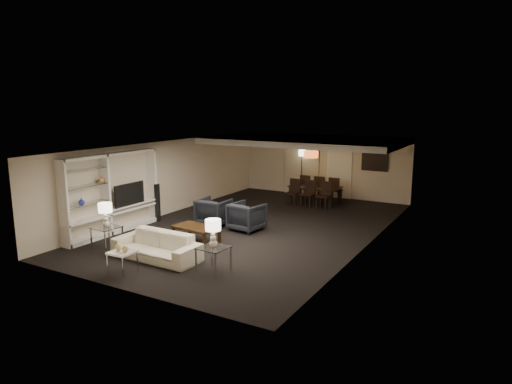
{
  "coord_description": "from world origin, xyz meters",
  "views": [
    {
      "loc": [
        6.72,
        -11.77,
        3.78
      ],
      "look_at": [
        0.0,
        0.0,
        1.1
      ],
      "focal_mm": 32.0,
      "sensor_mm": 36.0,
      "label": 1
    }
  ],
  "objects_px": {
    "table_lamp_right": "(213,233)",
    "chair_nl": "(293,192)",
    "armchair_left": "(214,212)",
    "side_table_left": "(107,238)",
    "floor_speaker": "(157,203)",
    "vase_blue": "(81,201)",
    "marble_table": "(123,262)",
    "floor_lamp": "(302,173)",
    "dining_table": "(314,195)",
    "chair_fr": "(336,190)",
    "chair_fl": "(307,187)",
    "chair_nm": "(308,194)",
    "armchair_right": "(247,217)",
    "television": "(127,194)",
    "table_lamp_left": "(106,215)",
    "chair_fm": "(321,188)",
    "pendant_light": "(311,154)",
    "sofa": "(156,246)",
    "coffee_table": "(196,234)",
    "vase_amber": "(101,179)",
    "chair_nr": "(323,195)",
    "side_table_right": "(214,259)"
  },
  "relations": [
    {
      "from": "side_table_right",
      "to": "chair_nr",
      "type": "height_order",
      "value": "chair_nr"
    },
    {
      "from": "armchair_right",
      "to": "floor_lamp",
      "type": "bearing_deg",
      "value": -74.78
    },
    {
      "from": "pendant_light",
      "to": "vase_amber",
      "type": "xyz_separation_m",
      "value": [
        -3.61,
        -6.48,
        -0.27
      ]
    },
    {
      "from": "armchair_left",
      "to": "side_table_left",
      "type": "bearing_deg",
      "value": 69.73
    },
    {
      "from": "armchair_left",
      "to": "chair_fl",
      "type": "relative_size",
      "value": 0.95
    },
    {
      "from": "table_lamp_left",
      "to": "chair_fl",
      "type": "relative_size",
      "value": 0.66
    },
    {
      "from": "chair_fl",
      "to": "television",
      "type": "bearing_deg",
      "value": 64.98
    },
    {
      "from": "chair_fl",
      "to": "table_lamp_left",
      "type": "bearing_deg",
      "value": 75.0
    },
    {
      "from": "chair_fl",
      "to": "chair_fr",
      "type": "relative_size",
      "value": 1.0
    },
    {
      "from": "table_lamp_left",
      "to": "floor_speaker",
      "type": "bearing_deg",
      "value": 104.9
    },
    {
      "from": "table_lamp_right",
      "to": "vase_blue",
      "type": "distance_m",
      "value": 4.35
    },
    {
      "from": "armchair_right",
      "to": "dining_table",
      "type": "height_order",
      "value": "armchair_right"
    },
    {
      "from": "side_table_left",
      "to": "television",
      "type": "distance_m",
      "value": 2.05
    },
    {
      "from": "chair_fr",
      "to": "television",
      "type": "bearing_deg",
      "value": 59.13
    },
    {
      "from": "sofa",
      "to": "vase_blue",
      "type": "distance_m",
      "value": 2.77
    },
    {
      "from": "side_table_right",
      "to": "floor_speaker",
      "type": "xyz_separation_m",
      "value": [
        -4.14,
        2.8,
        0.32
      ]
    },
    {
      "from": "chair_nm",
      "to": "pendant_light",
      "type": "bearing_deg",
      "value": 82.99
    },
    {
      "from": "marble_table",
      "to": "table_lamp_right",
      "type": "bearing_deg",
      "value": 32.91
    },
    {
      "from": "armchair_right",
      "to": "side_table_left",
      "type": "distance_m",
      "value": 4.02
    },
    {
      "from": "side_table_left",
      "to": "vase_blue",
      "type": "xyz_separation_m",
      "value": [
        -0.94,
        0.04,
        0.87
      ]
    },
    {
      "from": "armchair_left",
      "to": "floor_lamp",
      "type": "xyz_separation_m",
      "value": [
        0.45,
        5.63,
        0.52
      ]
    },
    {
      "from": "marble_table",
      "to": "floor_speaker",
      "type": "relative_size",
      "value": 0.42
    },
    {
      "from": "sofa",
      "to": "vase_blue",
      "type": "height_order",
      "value": "vase_blue"
    },
    {
      "from": "side_table_left",
      "to": "floor_speaker",
      "type": "xyz_separation_m",
      "value": [
        -0.74,
        2.8,
        0.32
      ]
    },
    {
      "from": "coffee_table",
      "to": "side_table_left",
      "type": "relative_size",
      "value": 2.0
    },
    {
      "from": "chair_fm",
      "to": "chair_nr",
      "type": "bearing_deg",
      "value": 114.88
    },
    {
      "from": "side_table_left",
      "to": "marble_table",
      "type": "distance_m",
      "value": 2.03
    },
    {
      "from": "table_lamp_left",
      "to": "floor_speaker",
      "type": "height_order",
      "value": "table_lamp_left"
    },
    {
      "from": "table_lamp_right",
      "to": "chair_nl",
      "type": "xyz_separation_m",
      "value": [
        -1.36,
        7.07,
        -0.41
      ]
    },
    {
      "from": "chair_fr",
      "to": "armchair_left",
      "type": "bearing_deg",
      "value": 67.96
    },
    {
      "from": "side_table_left",
      "to": "television",
      "type": "xyz_separation_m",
      "value": [
        -0.91,
        1.65,
        0.79
      ]
    },
    {
      "from": "table_lamp_right",
      "to": "chair_nm",
      "type": "height_order",
      "value": "table_lamp_right"
    },
    {
      "from": "coffee_table",
      "to": "side_table_right",
      "type": "xyz_separation_m",
      "value": [
        1.7,
        -1.6,
        0.07
      ]
    },
    {
      "from": "dining_table",
      "to": "chair_fr",
      "type": "xyz_separation_m",
      "value": [
        0.6,
        0.65,
        0.16
      ]
    },
    {
      "from": "side_table_left",
      "to": "side_table_right",
      "type": "xyz_separation_m",
      "value": [
        3.4,
        0.0,
        0.0
      ]
    },
    {
      "from": "marble_table",
      "to": "dining_table",
      "type": "relative_size",
      "value": 0.28
    },
    {
      "from": "coffee_table",
      "to": "floor_speaker",
      "type": "relative_size",
      "value": 1.02
    },
    {
      "from": "table_lamp_right",
      "to": "floor_lamp",
      "type": "relative_size",
      "value": 0.34
    },
    {
      "from": "floor_speaker",
      "to": "vase_blue",
      "type": "bearing_deg",
      "value": -110.52
    },
    {
      "from": "chair_nm",
      "to": "coffee_table",
      "type": "bearing_deg",
      "value": -96.74
    },
    {
      "from": "side_table_left",
      "to": "vase_amber",
      "type": "bearing_deg",
      "value": 141.19
    },
    {
      "from": "vase_amber",
      "to": "chair_fl",
      "type": "distance_m",
      "value": 8.26
    },
    {
      "from": "vase_amber",
      "to": "chair_nr",
      "type": "distance_m",
      "value": 7.66
    },
    {
      "from": "floor_speaker",
      "to": "chair_nl",
      "type": "height_order",
      "value": "floor_speaker"
    },
    {
      "from": "chair_fm",
      "to": "pendant_light",
      "type": "bearing_deg",
      "value": 91.59
    },
    {
      "from": "coffee_table",
      "to": "chair_fr",
      "type": "xyz_separation_m",
      "value": [
        1.54,
        6.77,
        0.26
      ]
    },
    {
      "from": "side_table_left",
      "to": "table_lamp_right",
      "type": "height_order",
      "value": "table_lamp_right"
    },
    {
      "from": "sofa",
      "to": "table_lamp_right",
      "type": "xyz_separation_m",
      "value": [
        1.7,
        0.0,
        0.57
      ]
    },
    {
      "from": "side_table_right",
      "to": "table_lamp_right",
      "type": "height_order",
      "value": "table_lamp_right"
    },
    {
      "from": "chair_fl",
      "to": "chair_fm",
      "type": "xyz_separation_m",
      "value": [
        0.6,
        0.0,
        0.0
      ]
    }
  ]
}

